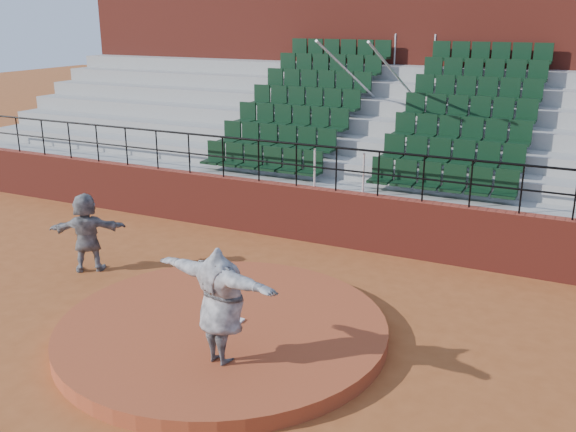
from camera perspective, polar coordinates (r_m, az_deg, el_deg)
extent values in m
plane|color=#994C22|center=(11.02, -5.80, -10.52)|extent=(90.00, 90.00, 0.00)
cylinder|color=#9F4223|center=(10.96, -5.82, -9.95)|extent=(5.50, 5.50, 0.25)
cube|color=white|center=(11.01, -5.43, -8.98)|extent=(0.60, 0.15, 0.03)
cube|color=maroon|center=(14.91, 4.21, -0.15)|extent=(24.00, 0.30, 1.30)
cylinder|color=black|center=(14.49, 4.35, 6.08)|extent=(24.00, 0.05, 0.05)
cylinder|color=black|center=(14.60, 4.31, 4.16)|extent=(24.00, 0.04, 0.04)
cylinder|color=black|center=(20.43, -22.90, 6.68)|extent=(0.04, 0.04, 1.00)
cylinder|color=black|center=(19.70, -20.95, 6.54)|extent=(0.04, 0.04, 1.00)
cylinder|color=black|center=(18.99, -18.85, 6.39)|extent=(0.04, 0.04, 1.00)
cylinder|color=black|center=(18.31, -16.60, 6.21)|extent=(0.04, 0.04, 1.00)
cylinder|color=black|center=(17.66, -14.17, 6.01)|extent=(0.04, 0.04, 1.00)
cylinder|color=black|center=(17.04, -11.57, 5.79)|extent=(0.04, 0.04, 1.00)
cylinder|color=black|center=(16.46, -8.78, 5.53)|extent=(0.04, 0.04, 1.00)
cylinder|color=black|center=(15.92, -5.80, 5.24)|extent=(0.04, 0.04, 1.00)
cylinder|color=black|center=(15.43, -2.62, 4.92)|extent=(0.04, 0.04, 1.00)
cylinder|color=black|center=(14.99, 0.75, 4.56)|extent=(0.04, 0.04, 1.00)
cylinder|color=black|center=(14.60, 4.31, 4.16)|extent=(0.04, 0.04, 1.00)
cylinder|color=black|center=(14.27, 8.04, 3.72)|extent=(0.04, 0.04, 1.00)
cylinder|color=black|center=(14.01, 11.93, 3.25)|extent=(0.04, 0.04, 1.00)
cylinder|color=black|center=(13.82, 15.95, 2.75)|extent=(0.04, 0.04, 1.00)
cylinder|color=black|center=(13.69, 20.05, 2.22)|extent=(0.04, 0.04, 1.00)
cylinder|color=black|center=(13.64, 24.21, 1.68)|extent=(0.04, 0.04, 1.00)
cube|color=gray|center=(15.42, 5.01, 0.44)|extent=(24.00, 0.85, 1.30)
cube|color=black|center=(16.08, -2.41, 4.92)|extent=(3.30, 0.48, 0.72)
cube|color=black|center=(14.55, 13.43, 3.10)|extent=(3.30, 0.48, 0.72)
cube|color=gray|center=(16.13, 6.12, 1.91)|extent=(24.00, 0.85, 1.70)
cube|color=black|center=(16.73, -1.04, 6.84)|extent=(3.30, 0.48, 0.72)
cube|color=black|center=(15.27, 14.26, 5.26)|extent=(3.30, 0.48, 0.72)
cube|color=gray|center=(16.86, 7.13, 3.26)|extent=(24.00, 0.85, 2.10)
cube|color=black|center=(17.42, 0.24, 8.60)|extent=(3.30, 0.48, 0.72)
cube|color=black|center=(16.01, 15.02, 7.21)|extent=(3.30, 0.48, 0.72)
cube|color=gray|center=(17.59, 8.07, 4.50)|extent=(24.00, 0.85, 2.50)
cube|color=black|center=(18.12, 1.43, 10.22)|extent=(3.30, 0.48, 0.72)
cube|color=black|center=(16.78, 15.72, 8.99)|extent=(3.30, 0.48, 0.72)
cube|color=gray|center=(18.35, 8.93, 5.64)|extent=(24.00, 0.85, 2.90)
cube|color=black|center=(18.85, 2.53, 11.71)|extent=(3.30, 0.48, 0.72)
cube|color=black|center=(17.56, 16.36, 10.61)|extent=(3.30, 0.48, 0.72)
cube|color=gray|center=(19.11, 9.73, 6.68)|extent=(24.00, 0.85, 3.30)
cube|color=black|center=(19.59, 3.57, 13.09)|extent=(3.30, 0.48, 0.72)
cube|color=black|center=(18.35, 16.95, 12.09)|extent=(3.30, 0.48, 0.72)
cube|color=gray|center=(19.88, 10.47, 7.64)|extent=(24.00, 0.85, 3.70)
cube|color=black|center=(20.35, 4.54, 14.37)|extent=(3.30, 0.48, 0.72)
cube|color=black|center=(19.16, 17.50, 13.45)|extent=(3.30, 0.48, 0.72)
cylinder|color=silver|center=(17.44, 6.46, 11.61)|extent=(0.06, 5.97, 2.46)
cylinder|color=silver|center=(17.07, 10.33, 11.32)|extent=(0.06, 5.97, 2.46)
cube|color=maroon|center=(21.52, 12.16, 12.85)|extent=(24.00, 3.00, 7.10)
imported|color=black|center=(9.39, -6.02, -7.90)|extent=(2.28, 1.01, 1.80)
imported|color=black|center=(13.94, -17.45, -1.38)|extent=(1.58, 1.27, 1.68)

